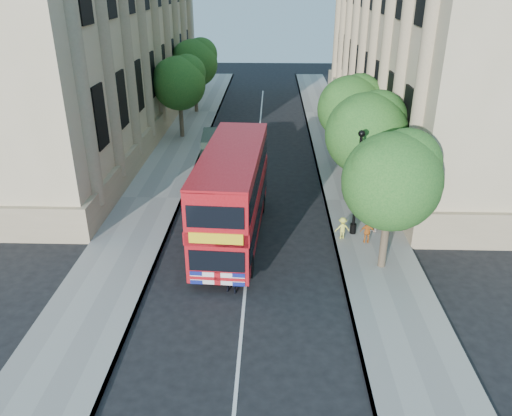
# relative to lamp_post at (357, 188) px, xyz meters

# --- Properties ---
(ground) EXTENTS (120.00, 120.00, 0.00)m
(ground) POSITION_rel_lamp_post_xyz_m (-5.00, -6.00, -2.51)
(ground) COLOR black
(ground) RESTS_ON ground
(pavement_right) EXTENTS (3.50, 80.00, 0.12)m
(pavement_right) POSITION_rel_lamp_post_xyz_m (0.75, 4.00, -2.45)
(pavement_right) COLOR gray
(pavement_right) RESTS_ON ground
(pavement_left) EXTENTS (3.50, 80.00, 0.12)m
(pavement_left) POSITION_rel_lamp_post_xyz_m (-10.75, 4.00, -2.45)
(pavement_left) COLOR gray
(pavement_left) RESTS_ON ground
(building_right) EXTENTS (12.00, 38.00, 18.00)m
(building_right) POSITION_rel_lamp_post_xyz_m (8.80, 18.00, 6.49)
(building_right) COLOR tan
(building_right) RESTS_ON ground
(building_left) EXTENTS (12.00, 38.00, 18.00)m
(building_left) POSITION_rel_lamp_post_xyz_m (-18.80, 18.00, 6.49)
(building_left) COLOR tan
(building_left) RESTS_ON ground
(tree_right_near) EXTENTS (4.00, 4.00, 6.08)m
(tree_right_near) POSITION_rel_lamp_post_xyz_m (0.84, -2.97, 1.74)
(tree_right_near) COLOR #473828
(tree_right_near) RESTS_ON ground
(tree_right_mid) EXTENTS (4.20, 4.20, 6.37)m
(tree_right_mid) POSITION_rel_lamp_post_xyz_m (0.84, 3.03, 1.93)
(tree_right_mid) COLOR #473828
(tree_right_mid) RESTS_ON ground
(tree_right_far) EXTENTS (4.00, 4.00, 6.15)m
(tree_right_far) POSITION_rel_lamp_post_xyz_m (0.84, 9.03, 1.80)
(tree_right_far) COLOR #473828
(tree_right_far) RESTS_ON ground
(tree_left_far) EXTENTS (4.00, 4.00, 6.30)m
(tree_left_far) POSITION_rel_lamp_post_xyz_m (-10.96, 16.03, 1.93)
(tree_left_far) COLOR #473828
(tree_left_far) RESTS_ON ground
(tree_left_back) EXTENTS (4.20, 4.20, 6.65)m
(tree_left_back) POSITION_rel_lamp_post_xyz_m (-10.96, 24.03, 2.20)
(tree_left_back) COLOR #473828
(tree_left_back) RESTS_ON ground
(lamp_post) EXTENTS (0.32, 0.32, 5.16)m
(lamp_post) POSITION_rel_lamp_post_xyz_m (0.00, 0.00, 0.00)
(lamp_post) COLOR black
(lamp_post) RESTS_ON pavement_right
(double_decker_bus) EXTENTS (3.05, 9.55, 4.35)m
(double_decker_bus) POSITION_rel_lamp_post_xyz_m (-5.78, -0.51, -0.11)
(double_decker_bus) COLOR #A40B12
(double_decker_bus) RESTS_ON ground
(box_van) EXTENTS (2.36, 5.09, 2.84)m
(box_van) POSITION_rel_lamp_post_xyz_m (-7.13, 6.67, -1.12)
(box_van) COLOR black
(box_van) RESTS_ON ground
(police_constable) EXTENTS (0.73, 0.58, 1.75)m
(police_constable) POSITION_rel_lamp_post_xyz_m (-5.55, -5.00, -1.63)
(police_constable) COLOR black
(police_constable) RESTS_ON ground
(woman_pedestrian) EXTENTS (1.03, 0.94, 1.74)m
(woman_pedestrian) POSITION_rel_lamp_post_xyz_m (1.12, 0.33, -1.52)
(woman_pedestrian) COLOR beige
(woman_pedestrian) RESTS_ON pavement_right
(child_a) EXTENTS (0.68, 0.31, 1.14)m
(child_a) POSITION_rel_lamp_post_xyz_m (0.50, -0.94, -1.82)
(child_a) COLOR orange
(child_a) RESTS_ON pavement_right
(child_b) EXTENTS (0.74, 0.49, 1.08)m
(child_b) POSITION_rel_lamp_post_xyz_m (-0.60, -0.53, -1.85)
(child_b) COLOR #E4E34D
(child_b) RESTS_ON pavement_right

